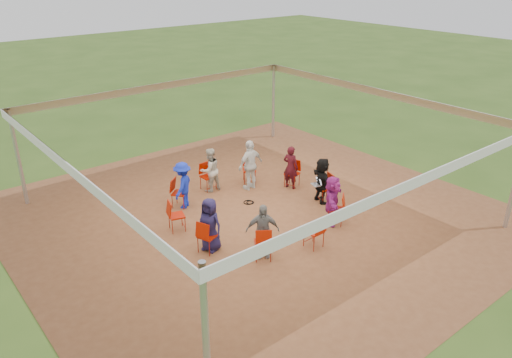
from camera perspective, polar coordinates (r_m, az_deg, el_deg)
ground at (r=14.74m, az=-0.10°, el=-4.10°), size 80.00×80.00×0.00m
dirt_patch at (r=14.74m, az=-0.10°, el=-4.08°), size 13.00×13.00×0.00m
tent at (r=13.78m, az=-0.11°, el=4.63°), size 10.33×10.33×3.00m
chair_0 at (r=15.50m, az=7.90°, el=-1.02°), size 0.54×0.53×0.90m
chair_1 at (r=16.39m, az=4.15°, el=0.59°), size 0.56×0.54×0.90m
chair_2 at (r=16.65m, az=-0.76°, el=1.04°), size 0.59×0.60×0.90m
chair_3 at (r=16.21m, az=-5.50°, el=0.27°), size 0.43×0.45×0.90m
chair_4 at (r=15.19m, az=-8.72°, el=-1.61°), size 0.60×0.61×0.90m
chair_5 at (r=13.90m, az=-9.05°, el=-4.17°), size 0.54×0.53×0.90m
chair_6 at (r=12.84m, az=-5.56°, el=-6.52°), size 0.56×0.54×0.90m
chair_7 at (r=12.49m, az=0.79°, el=-7.31°), size 0.59×0.60×0.90m
chair_8 at (r=13.06m, az=6.65°, el=-5.99°), size 0.43×0.45×0.90m
chair_9 at (r=14.24m, az=9.12°, el=-3.46°), size 0.60×0.61×0.90m
person_seated_0 at (r=15.33m, az=7.57°, el=-0.15°), size 0.85×1.42×1.44m
person_seated_1 at (r=16.19m, az=3.98°, el=1.35°), size 0.50×0.61×1.44m
person_seated_2 at (r=16.01m, az=-5.29°, el=1.05°), size 0.71×0.43×1.44m
person_seated_3 at (r=15.03m, az=-8.36°, el=-0.70°), size 1.02×0.94×1.44m
person_seated_4 at (r=12.78m, az=-5.29°, el=-5.21°), size 0.61×0.80×1.44m
person_seated_5 at (r=12.46m, az=0.74°, el=-5.94°), size 0.94×0.83×1.44m
person_seated_6 at (r=14.12m, az=8.70°, el=-2.42°), size 1.36×1.22×1.44m
standing_person at (r=16.05m, az=-0.64°, el=1.62°), size 1.01×0.58×1.66m
cable_coil at (r=15.42m, az=-0.80°, el=-2.68°), size 0.40×0.40×0.03m
laptop at (r=15.27m, az=7.03°, el=-0.42°), size 0.32×0.37×0.21m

